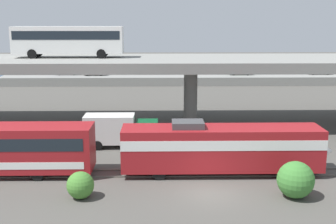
% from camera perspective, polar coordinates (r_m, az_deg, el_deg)
% --- Properties ---
extents(ground_plane, '(260.00, 260.00, 0.00)m').
position_cam_1_polar(ground_plane, '(30.68, 5.48, -10.53)').
color(ground_plane, '#4C4944').
extents(rail_strip_near, '(110.00, 0.12, 0.12)m').
position_cam_1_polar(rail_strip_near, '(33.65, 4.86, -8.33)').
color(rail_strip_near, '#59544C').
rests_on(rail_strip_near, ground_plane).
extents(rail_strip_far, '(110.00, 0.12, 0.12)m').
position_cam_1_polar(rail_strip_far, '(35.09, 4.61, -7.46)').
color(rail_strip_far, '#59544C').
rests_on(rail_strip_far, ground_plane).
extents(train_locomotive, '(16.24, 3.04, 4.18)m').
position_cam_1_polar(train_locomotive, '(33.97, 8.24, -4.43)').
color(train_locomotive, maroon).
rests_on(train_locomotive, ground_plane).
extents(highway_overpass, '(96.00, 12.35, 7.55)m').
position_cam_1_polar(highway_overpass, '(48.51, 3.00, 6.26)').
color(highway_overpass, gray).
rests_on(highway_overpass, ground_plane).
extents(transit_bus_on_overpass, '(12.00, 2.68, 3.40)m').
position_cam_1_polar(transit_bus_on_overpass, '(49.95, -12.87, 9.28)').
color(transit_bus_on_overpass, silver).
rests_on(transit_bus_on_overpass, highway_overpass).
extents(service_truck_west, '(6.80, 2.46, 3.04)m').
position_cam_1_polar(service_truck_west, '(41.04, -6.39, -2.31)').
color(service_truck_west, '#0C4C26').
rests_on(service_truck_west, ground_plane).
extents(pier_parking_lot, '(64.61, 12.34, 1.55)m').
position_cam_1_polar(pier_parking_lot, '(83.93, 1.30, 4.51)').
color(pier_parking_lot, gray).
rests_on(pier_parking_lot, ground_plane).
extents(parked_car_0, '(4.22, 1.84, 1.50)m').
position_cam_1_polar(parked_car_0, '(82.93, 9.38, 5.33)').
color(parked_car_0, '#0C4C26').
rests_on(parked_car_0, pier_parking_lot).
extents(parked_car_1, '(4.38, 1.98, 1.50)m').
position_cam_1_polar(parked_car_1, '(87.22, 19.00, 5.17)').
color(parked_car_1, silver).
rests_on(parked_car_1, pier_parking_lot).
extents(parked_car_2, '(4.09, 1.82, 1.50)m').
position_cam_1_polar(parked_car_2, '(82.17, -9.58, 5.27)').
color(parked_car_2, '#515459').
rests_on(parked_car_2, pier_parking_lot).
extents(parked_car_3, '(4.40, 2.00, 1.50)m').
position_cam_1_polar(parked_car_3, '(86.08, -9.71, 5.56)').
color(parked_car_3, silver).
rests_on(parked_car_3, pier_parking_lot).
extents(parked_car_4, '(4.60, 1.84, 1.50)m').
position_cam_1_polar(parked_car_4, '(86.58, -5.44, 5.72)').
color(parked_car_4, '#9E998C').
rests_on(parked_car_4, pier_parking_lot).
extents(parked_car_5, '(4.31, 1.90, 1.50)m').
position_cam_1_polar(parked_car_5, '(83.99, -12.90, 5.27)').
color(parked_car_5, navy).
rests_on(parked_car_5, pier_parking_lot).
extents(harbor_water, '(140.00, 36.00, 0.01)m').
position_cam_1_polar(harbor_water, '(106.85, 0.80, 5.71)').
color(harbor_water, '#2D5170').
rests_on(harbor_water, ground_plane).
extents(shrub_left, '(1.83, 1.83, 1.83)m').
position_cam_1_polar(shrub_left, '(30.06, -11.33, -9.32)').
color(shrub_left, '#437D2F').
rests_on(shrub_left, ground_plane).
extents(shrub_right, '(2.49, 2.49, 2.49)m').
position_cam_1_polar(shrub_right, '(30.71, 16.28, -8.46)').
color(shrub_right, '#3C7C32').
rests_on(shrub_right, ground_plane).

